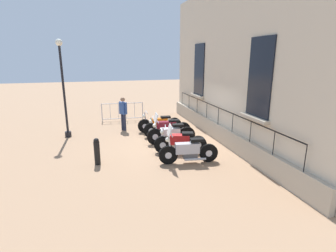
{
  "coord_description": "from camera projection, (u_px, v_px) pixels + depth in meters",
  "views": [
    {
      "loc": [
        3.05,
        10.14,
        3.61
      ],
      "look_at": [
        0.32,
        0.0,
        0.8
      ],
      "focal_mm": 28.11,
      "sensor_mm": 36.0,
      "label": 1
    }
  ],
  "objects": [
    {
      "name": "ground_plane",
      "position": [
        175.0,
        144.0,
        11.16
      ],
      "size": [
        60.0,
        60.0,
        0.0
      ],
      "primitive_type": "plane",
      "color": "#9E7A5B"
    },
    {
      "name": "building_facade",
      "position": [
        230.0,
        67.0,
        10.93
      ],
      "size": [
        0.82,
        11.99,
        6.56
      ],
      "color": "beige",
      "rests_on": "ground_plane"
    },
    {
      "name": "motorcycle_orange",
      "position": [
        160.0,
        124.0,
        12.85
      ],
      "size": [
        2.16,
        0.64,
        1.02
      ],
      "color": "black",
      "rests_on": "ground_plane"
    },
    {
      "name": "motorcycle_maroon",
      "position": [
        167.0,
        128.0,
        11.97
      ],
      "size": [
        2.15,
        0.7,
        0.96
      ],
      "color": "black",
      "rests_on": "ground_plane"
    },
    {
      "name": "motorcycle_white",
      "position": [
        171.0,
        133.0,
        11.07
      ],
      "size": [
        2.08,
        0.69,
        1.33
      ],
      "color": "black",
      "rests_on": "ground_plane"
    },
    {
      "name": "motorcycle_red",
      "position": [
        180.0,
        142.0,
        10.01
      ],
      "size": [
        1.99,
        0.84,
        1.03
      ],
      "color": "black",
      "rests_on": "ground_plane"
    },
    {
      "name": "motorcycle_silver",
      "position": [
        188.0,
        150.0,
        9.05
      ],
      "size": [
        2.08,
        0.64,
        1.39
      ],
      "color": "black",
      "rests_on": "ground_plane"
    },
    {
      "name": "lamppost",
      "position": [
        64.0,
        88.0,
        11.56
      ],
      "size": [
        0.29,
        0.29,
        4.31
      ],
      "color": "black",
      "rests_on": "ground_plane"
    },
    {
      "name": "crowd_barrier",
      "position": [
        123.0,
        111.0,
        14.92
      ],
      "size": [
        2.33,
        0.17,
        1.05
      ],
      "color": "#B7B7BF",
      "rests_on": "ground_plane"
    },
    {
      "name": "bollard",
      "position": [
        97.0,
        151.0,
        8.92
      ],
      "size": [
        0.2,
        0.2,
        0.94
      ],
      "color": "black",
      "rests_on": "ground_plane"
    },
    {
      "name": "pedestrian_standing",
      "position": [
        123.0,
        112.0,
        12.97
      ],
      "size": [
        0.38,
        0.46,
        1.67
      ],
      "color": "#23283D",
      "rests_on": "ground_plane"
    }
  ]
}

